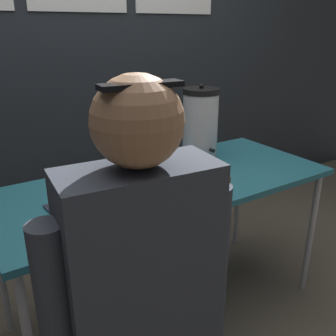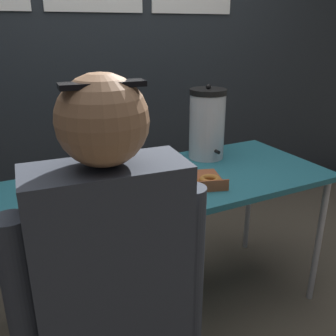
{
  "view_description": "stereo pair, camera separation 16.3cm",
  "coord_description": "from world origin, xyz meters",
  "px_view_note": "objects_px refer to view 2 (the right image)",
  "views": [
    {
      "loc": [
        -0.87,
        -1.36,
        1.42
      ],
      "look_at": [
        0.0,
        0.0,
        0.8
      ],
      "focal_mm": 40.0,
      "sensor_mm": 36.0,
      "label": 1
    },
    {
      "loc": [
        -0.73,
        -1.44,
        1.42
      ],
      "look_at": [
        0.0,
        0.0,
        0.8
      ],
      "focal_mm": 40.0,
      "sensor_mm": 36.0,
      "label": 2
    }
  ],
  "objects_px": {
    "cell_phone": "(55,205)",
    "person_seated": "(115,320)",
    "donut_box": "(172,181)",
    "coffee_urn": "(207,124)"
  },
  "relations": [
    {
      "from": "coffee_urn",
      "to": "person_seated",
      "type": "bearing_deg",
      "value": -134.72
    },
    {
      "from": "person_seated",
      "to": "coffee_urn",
      "type": "bearing_deg",
      "value": -129.46
    },
    {
      "from": "coffee_urn",
      "to": "person_seated",
      "type": "distance_m",
      "value": 1.2
    },
    {
      "from": "donut_box",
      "to": "coffee_urn",
      "type": "height_order",
      "value": "coffee_urn"
    },
    {
      "from": "donut_box",
      "to": "coffee_urn",
      "type": "relative_size",
      "value": 1.24
    },
    {
      "from": "cell_phone",
      "to": "person_seated",
      "type": "height_order",
      "value": "person_seated"
    },
    {
      "from": "donut_box",
      "to": "cell_phone",
      "type": "xyz_separation_m",
      "value": [
        -0.52,
        0.02,
        -0.01
      ]
    },
    {
      "from": "coffee_urn",
      "to": "person_seated",
      "type": "xyz_separation_m",
      "value": [
        -0.82,
        -0.83,
        -0.29
      ]
    },
    {
      "from": "donut_box",
      "to": "cell_phone",
      "type": "distance_m",
      "value": 0.52
    },
    {
      "from": "cell_phone",
      "to": "person_seated",
      "type": "relative_size",
      "value": 0.12
    }
  ]
}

